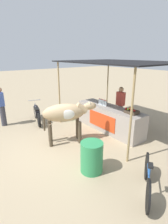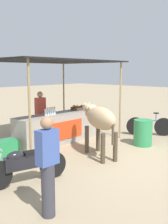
{
  "view_description": "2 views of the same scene",
  "coord_description": "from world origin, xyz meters",
  "px_view_note": "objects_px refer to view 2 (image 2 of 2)",
  "views": [
    {
      "loc": [
        4.56,
        -2.55,
        2.92
      ],
      "look_at": [
        -0.09,
        1.01,
        0.97
      ],
      "focal_mm": 28.0,
      "sensor_mm": 36.0,
      "label": 1
    },
    {
      "loc": [
        -5.57,
        -4.15,
        2.34
      ],
      "look_at": [
        0.4,
        1.4,
        1.06
      ],
      "focal_mm": 42.0,
      "sensor_mm": 36.0,
      "label": 2
    }
  ],
  "objects_px": {
    "stall_counter": "(58,128)",
    "motorcycle_parked": "(25,164)",
    "vendor_behind_counter": "(41,115)",
    "cow": "(100,119)",
    "cooler_box": "(6,149)",
    "water_barrel": "(143,133)",
    "passerby_on_street": "(48,166)",
    "bicycle_leaning": "(150,126)",
    "fruit_crate": "(78,108)"
  },
  "relations": [
    {
      "from": "cow",
      "to": "motorcycle_parked",
      "type": "distance_m",
      "value": 2.52
    },
    {
      "from": "water_barrel",
      "to": "passerby_on_street",
      "type": "xyz_separation_m",
      "value": [
        -4.66,
        -1.0,
        0.44
      ]
    },
    {
      "from": "water_barrel",
      "to": "passerby_on_street",
      "type": "height_order",
      "value": "passerby_on_street"
    },
    {
      "from": "water_barrel",
      "to": "cooler_box",
      "type": "bearing_deg",
      "value": 149.14
    },
    {
      "from": "vendor_behind_counter",
      "to": "cooler_box",
      "type": "xyz_separation_m",
      "value": [
        -1.86,
        -0.85,
        -0.61
      ]
    },
    {
      "from": "vendor_behind_counter",
      "to": "passerby_on_street",
      "type": "height_order",
      "value": "same"
    },
    {
      "from": "cow",
      "to": "bicycle_leaning",
      "type": "distance_m",
      "value": 3.14
    },
    {
      "from": "fruit_crate",
      "to": "motorcycle_parked",
      "type": "height_order",
      "value": "fruit_crate"
    },
    {
      "from": "passerby_on_street",
      "to": "stall_counter",
      "type": "bearing_deg",
      "value": 46.55
    },
    {
      "from": "water_barrel",
      "to": "motorcycle_parked",
      "type": "height_order",
      "value": "motorcycle_parked"
    },
    {
      "from": "fruit_crate",
      "to": "water_barrel",
      "type": "bearing_deg",
      "value": -75.33
    },
    {
      "from": "fruit_crate",
      "to": "passerby_on_street",
      "type": "distance_m",
      "value": 5.23
    },
    {
      "from": "cooler_box",
      "to": "bicycle_leaning",
      "type": "distance_m",
      "value": 5.15
    },
    {
      "from": "vendor_behind_counter",
      "to": "bicycle_leaning",
      "type": "xyz_separation_m",
      "value": [
        3.02,
        -2.49,
        -0.5
      ]
    },
    {
      "from": "cooler_box",
      "to": "water_barrel",
      "type": "xyz_separation_m",
      "value": [
        3.57,
        -2.13,
        0.17
      ]
    },
    {
      "from": "stall_counter",
      "to": "passerby_on_street",
      "type": "height_order",
      "value": "passerby_on_street"
    },
    {
      "from": "stall_counter",
      "to": "motorcycle_parked",
      "type": "distance_m",
      "value": 3.24
    },
    {
      "from": "stall_counter",
      "to": "water_barrel",
      "type": "xyz_separation_m",
      "value": [
        1.6,
        -2.23,
        -0.07
      ]
    },
    {
      "from": "fruit_crate",
      "to": "water_barrel",
      "type": "xyz_separation_m",
      "value": [
        0.6,
        -2.28,
        -0.62
      ]
    },
    {
      "from": "water_barrel",
      "to": "motorcycle_parked",
      "type": "bearing_deg",
      "value": 175.93
    },
    {
      "from": "water_barrel",
      "to": "bicycle_leaning",
      "type": "distance_m",
      "value": 1.4
    },
    {
      "from": "cow",
      "to": "motorcycle_parked",
      "type": "height_order",
      "value": "cow"
    },
    {
      "from": "bicycle_leaning",
      "to": "passerby_on_street",
      "type": "distance_m",
      "value": 6.17
    },
    {
      "from": "bicycle_leaning",
      "to": "fruit_crate",
      "type": "bearing_deg",
      "value": 136.71
    },
    {
      "from": "cooler_box",
      "to": "cow",
      "type": "height_order",
      "value": "cow"
    },
    {
      "from": "water_barrel",
      "to": "vendor_behind_counter",
      "type": "bearing_deg",
      "value": 119.86
    },
    {
      "from": "stall_counter",
      "to": "bicycle_leaning",
      "type": "height_order",
      "value": "stall_counter"
    },
    {
      "from": "vendor_behind_counter",
      "to": "bicycle_leaning",
      "type": "distance_m",
      "value": 3.95
    },
    {
      "from": "stall_counter",
      "to": "vendor_behind_counter",
      "type": "distance_m",
      "value": 0.85
    },
    {
      "from": "water_barrel",
      "to": "motorcycle_parked",
      "type": "distance_m",
      "value": 4.21
    },
    {
      "from": "vendor_behind_counter",
      "to": "cow",
      "type": "relative_size",
      "value": 0.91
    },
    {
      "from": "stall_counter",
      "to": "motorcycle_parked",
      "type": "xyz_separation_m",
      "value": [
        -2.6,
        -1.93,
        -0.05
      ]
    },
    {
      "from": "stall_counter",
      "to": "water_barrel",
      "type": "height_order",
      "value": "stall_counter"
    },
    {
      "from": "fruit_crate",
      "to": "water_barrel",
      "type": "distance_m",
      "value": 2.44
    },
    {
      "from": "cooler_box",
      "to": "bicycle_leaning",
      "type": "xyz_separation_m",
      "value": [
        4.88,
        -1.64,
        0.11
      ]
    },
    {
      "from": "stall_counter",
      "to": "water_barrel",
      "type": "distance_m",
      "value": 2.74
    },
    {
      "from": "bicycle_leaning",
      "to": "passerby_on_street",
      "type": "height_order",
      "value": "passerby_on_street"
    },
    {
      "from": "passerby_on_street",
      "to": "cooler_box",
      "type": "bearing_deg",
      "value": 70.8
    },
    {
      "from": "passerby_on_street",
      "to": "motorcycle_parked",
      "type": "bearing_deg",
      "value": 70.46
    },
    {
      "from": "stall_counter",
      "to": "vendor_behind_counter",
      "type": "relative_size",
      "value": 1.82
    },
    {
      "from": "stall_counter",
      "to": "passerby_on_street",
      "type": "relative_size",
      "value": 1.82
    },
    {
      "from": "cooler_box",
      "to": "cow",
      "type": "bearing_deg",
      "value": -44.61
    },
    {
      "from": "stall_counter",
      "to": "fruit_crate",
      "type": "xyz_separation_m",
      "value": [
        1.0,
        0.05,
        0.55
      ]
    },
    {
      "from": "passerby_on_street",
      "to": "vendor_behind_counter",
      "type": "bearing_deg",
      "value": 53.5
    },
    {
      "from": "stall_counter",
      "to": "cooler_box",
      "type": "xyz_separation_m",
      "value": [
        -1.97,
        -0.1,
        -0.24
      ]
    },
    {
      "from": "bicycle_leaning",
      "to": "passerby_on_street",
      "type": "bearing_deg",
      "value": -165.98
    },
    {
      "from": "stall_counter",
      "to": "motorcycle_parked",
      "type": "bearing_deg",
      "value": -143.4
    },
    {
      "from": "water_barrel",
      "to": "passerby_on_street",
      "type": "bearing_deg",
      "value": -167.86
    },
    {
      "from": "fruit_crate",
      "to": "bicycle_leaning",
      "type": "height_order",
      "value": "fruit_crate"
    },
    {
      "from": "vendor_behind_counter",
      "to": "cow",
      "type": "bearing_deg",
      "value": -90.76
    }
  ]
}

